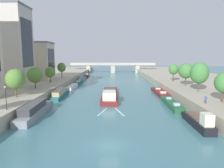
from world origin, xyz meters
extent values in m
plane|color=#42757F|center=(0.00, 0.00, 0.00)|extent=(400.00, 400.00, 0.00)
cube|color=#A89E89|center=(-34.76, 55.00, 1.27)|extent=(36.00, 170.00, 2.54)
cube|color=#A89E89|center=(34.76, 55.00, 1.27)|extent=(36.00, 170.00, 2.54)
cube|color=maroon|center=(-0.52, 31.81, 0.46)|extent=(4.35, 22.76, 0.92)
cube|color=maroon|center=(-0.55, 43.53, 0.55)|extent=(4.08, 1.21, 0.82)
cube|color=maroon|center=(-0.52, 31.81, 0.95)|extent=(4.44, 22.76, 0.06)
cube|color=beige|center=(-0.50, 24.08, 2.00)|extent=(3.23, 4.56, 2.04)
cube|color=black|center=(-0.51, 26.36, 2.31)|extent=(2.58, 0.04, 0.57)
cube|color=brown|center=(-0.53, 34.09, 1.16)|extent=(3.38, 11.84, 0.36)
cylinder|color=#232328|center=(0.14, 24.99, 1.53)|extent=(0.07, 0.07, 1.10)
cube|color=silver|center=(1.81, 16.14, 0.01)|extent=(2.02, 5.86, 0.03)
cube|color=silver|center=(-1.79, 16.13, 0.01)|extent=(1.98, 5.87, 0.03)
cube|color=gray|center=(-15.12, 13.40, 0.64)|extent=(3.20, 15.21, 1.27)
cube|color=gray|center=(-15.42, 21.31, 0.76)|extent=(2.56, 1.35, 1.01)
cube|color=gray|center=(-15.12, 13.40, 1.30)|extent=(3.25, 15.22, 0.06)
cube|color=#38383D|center=(-15.10, 12.65, 1.99)|extent=(2.52, 9.75, 1.30)
cube|color=#4C4C51|center=(-15.10, 12.65, 2.68)|extent=(2.69, 10.05, 0.08)
cylinder|color=#232328|center=(-14.56, 8.88, 1.88)|extent=(0.07, 0.07, 1.10)
cube|color=#23666B|center=(-14.92, 31.34, 0.48)|extent=(2.74, 13.80, 0.96)
cube|color=#23666B|center=(-15.12, 38.56, 0.58)|extent=(2.26, 1.27, 0.84)
cube|color=#23666B|center=(-14.92, 31.34, 0.99)|extent=(2.79, 13.81, 0.06)
cube|color=tan|center=(-14.90, 30.66, 1.67)|extent=(2.18, 8.85, 1.29)
cube|color=#4C4C51|center=(-14.90, 30.66, 2.35)|extent=(2.33, 9.11, 0.08)
cylinder|color=#232328|center=(-14.45, 27.23, 1.57)|extent=(0.07, 0.07, 1.10)
cube|color=silver|center=(-14.48, 45.79, 0.59)|extent=(2.27, 11.15, 1.18)
cube|color=silver|center=(-14.34, 51.69, 0.71)|extent=(1.94, 1.29, 0.96)
cube|color=silver|center=(-14.48, 45.79, 1.21)|extent=(2.31, 11.15, 0.06)
cube|color=white|center=(-14.42, 48.23, 1.44)|extent=(1.03, 0.92, 0.40)
cube|color=white|center=(-14.55, 42.68, 1.48)|extent=(1.13, 1.12, 0.48)
cylinder|color=#232328|center=(-14.25, 42.45, 1.79)|extent=(0.07, 0.07, 1.10)
cube|color=#23666B|center=(-14.20, 58.82, 0.54)|extent=(2.03, 10.46, 1.08)
cube|color=#23666B|center=(-14.32, 64.38, 0.65)|extent=(1.75, 1.27, 0.90)
cube|color=#23666B|center=(-14.20, 58.82, 1.11)|extent=(2.07, 10.47, 0.06)
cube|color=white|center=(-14.25, 61.11, 1.34)|extent=(0.93, 0.92, 0.40)
cube|color=white|center=(-14.14, 55.90, 1.38)|extent=(1.02, 1.12, 0.48)
cylinder|color=#232328|center=(-13.86, 55.70, 1.69)|extent=(0.07, 0.07, 1.10)
cube|color=gray|center=(-14.66, 72.09, 0.52)|extent=(2.13, 10.14, 1.03)
cube|color=gray|center=(-14.68, 77.51, 0.62)|extent=(1.99, 1.23, 0.88)
cube|color=gray|center=(-14.66, 72.09, 1.06)|extent=(2.18, 10.14, 0.06)
cube|color=#9EBCD6|center=(-14.64, 68.64, 2.11)|extent=(1.58, 2.03, 2.03)
cube|color=black|center=(-14.65, 69.67, 2.41)|extent=(1.26, 0.04, 0.57)
cube|color=brown|center=(-14.66, 73.10, 1.27)|extent=(1.65, 5.28, 0.36)
cylinder|color=#232328|center=(-14.33, 69.05, 1.64)|extent=(0.07, 0.07, 1.10)
cube|color=maroon|center=(-14.64, 86.64, 0.52)|extent=(2.29, 10.76, 1.05)
cube|color=maroon|center=(-14.77, 92.35, 0.63)|extent=(1.99, 1.27, 0.89)
cube|color=maroon|center=(-14.64, 86.64, 1.08)|extent=(2.34, 10.76, 0.06)
cube|color=white|center=(-14.70, 89.00, 1.31)|extent=(1.05, 0.92, 0.40)
cube|color=white|center=(-14.58, 83.64, 1.35)|extent=(1.16, 1.12, 0.48)
cylinder|color=#232328|center=(-14.27, 83.43, 1.66)|extent=(0.07, 0.07, 1.10)
cube|color=black|center=(14.82, 7.54, 0.62)|extent=(2.07, 9.32, 1.24)
cube|color=black|center=(14.78, 12.55, 0.74)|extent=(1.92, 1.27, 0.99)
cube|color=black|center=(14.82, 7.54, 1.27)|extent=(2.11, 9.32, 0.06)
cube|color=beige|center=(14.84, 4.38, 2.24)|extent=(1.52, 1.87, 1.88)
cube|color=black|center=(14.83, 5.32, 2.52)|extent=(1.21, 0.04, 0.53)
cube|color=brown|center=(14.81, 8.47, 1.48)|extent=(1.60, 4.85, 0.36)
cylinder|color=#232328|center=(15.14, 4.75, 1.85)|extent=(0.07, 0.07, 1.10)
cube|color=#235633|center=(14.25, 20.73, 0.58)|extent=(2.52, 13.01, 1.16)
cube|color=#235633|center=(14.37, 27.56, 0.69)|extent=(2.20, 1.28, 0.94)
cube|color=#235633|center=(14.25, 20.73, 1.19)|extent=(2.57, 13.01, 0.06)
cube|color=#9EBCD6|center=(14.30, 23.58, 1.42)|extent=(1.16, 0.92, 0.40)
cube|color=#9EBCD6|center=(14.19, 17.10, 1.46)|extent=(1.28, 1.12, 0.48)
cylinder|color=#232328|center=(14.53, 16.83, 1.77)|extent=(0.07, 0.07, 1.10)
cube|color=maroon|center=(15.02, 36.23, 0.46)|extent=(2.96, 13.72, 0.92)
cube|color=maroon|center=(15.04, 43.44, 0.55)|extent=(2.79, 1.21, 0.82)
cube|color=maroon|center=(15.02, 36.23, 0.95)|extent=(3.02, 13.72, 0.06)
cube|color=beige|center=(15.03, 39.25, 1.18)|extent=(1.47, 0.90, 0.40)
cube|color=beige|center=(15.02, 32.39, 1.22)|extent=(1.61, 1.10, 0.48)
cylinder|color=#232328|center=(15.45, 32.12, 1.53)|extent=(0.07, 0.07, 1.10)
cylinder|color=brown|center=(-21.52, 19.17, 3.98)|extent=(0.38, 0.38, 2.89)
ellipsoid|color=#568438|center=(-21.52, 19.17, 6.68)|extent=(4.15, 4.15, 4.57)
cylinder|color=brown|center=(-21.78, 31.03, 3.84)|extent=(0.29, 0.29, 2.61)
ellipsoid|color=#568438|center=(-21.78, 31.03, 6.40)|extent=(4.30, 4.30, 4.58)
cylinder|color=brown|center=(-21.73, 44.36, 3.78)|extent=(0.33, 0.33, 2.48)
ellipsoid|color=#568438|center=(-21.73, 44.36, 6.07)|extent=(3.41, 3.41, 3.84)
cylinder|color=brown|center=(-21.39, 58.78, 4.17)|extent=(0.31, 0.31, 3.26)
ellipsoid|color=#568438|center=(-21.39, 58.78, 6.90)|extent=(3.49, 3.49, 4.01)
cylinder|color=brown|center=(22.52, 14.42, 3.97)|extent=(0.38, 0.38, 2.87)
ellipsoid|color=#427F3D|center=(22.52, 14.42, 6.54)|extent=(3.59, 3.59, 4.15)
cylinder|color=brown|center=(22.76, 26.60, 4.20)|extent=(0.30, 0.30, 3.33)
ellipsoid|color=#427F3D|center=(22.76, 26.60, 7.41)|extent=(4.66, 4.66, 5.61)
cylinder|color=brown|center=(22.80, 36.30, 4.23)|extent=(0.32, 0.32, 3.38)
ellipsoid|color=#427F3D|center=(22.80, 36.30, 7.21)|extent=(4.59, 4.59, 4.71)
cylinder|color=brown|center=(22.26, 47.36, 4.20)|extent=(0.36, 0.36, 3.33)
ellipsoid|color=#427F3D|center=(22.26, 47.36, 6.94)|extent=(3.43, 3.43, 3.88)
cylinder|color=black|center=(-18.10, 8.62, 4.47)|extent=(0.11, 0.11, 3.86)
sphere|color=#EAE5C6|center=(-18.10, 8.62, 6.54)|extent=(0.28, 0.28, 0.28)
cylinder|color=black|center=(-18.10, 8.62, 2.64)|extent=(0.22, 0.22, 0.20)
cube|color=#BCB2A8|center=(-31.19, 35.95, 14.35)|extent=(11.47, 9.63, 23.62)
cube|color=#565B66|center=(-31.19, 35.95, 26.41)|extent=(11.82, 9.92, 0.50)
cube|color=#232833|center=(-25.44, 35.95, 15.53)|extent=(0.04, 7.70, 14.17)
cube|color=beige|center=(-31.19, 53.32, 9.56)|extent=(14.58, 9.66, 14.04)
cube|color=slate|center=(-31.19, 53.32, 16.83)|extent=(15.02, 9.95, 0.50)
cube|color=#232833|center=(-23.88, 53.32, 10.26)|extent=(0.04, 7.72, 8.42)
cube|color=#ADA899|center=(0.00, 112.47, 5.61)|extent=(57.53, 4.40, 0.60)
cube|color=#ADA899|center=(0.00, 110.47, 6.36)|extent=(57.53, 0.30, 0.90)
cube|color=#ADA899|center=(0.00, 114.47, 6.36)|extent=(57.53, 0.30, 0.90)
cube|color=#ADA899|center=(-16.76, 112.47, 2.65)|extent=(2.80, 3.60, 5.31)
cube|color=#ADA899|center=(0.00, 112.47, 2.65)|extent=(2.80, 3.60, 5.31)
cube|color=#ADA899|center=(16.76, 112.47, 2.65)|extent=(2.80, 3.60, 5.31)
cylinder|color=#473D33|center=(18.55, 13.39, 2.96)|extent=(0.13, 0.13, 0.84)
cylinder|color=#473D33|center=(18.71, 13.26, 2.96)|extent=(0.13, 0.13, 0.84)
cube|color=#3351A8|center=(18.63, 13.33, 3.66)|extent=(0.39, 0.37, 0.56)
sphere|color=#9E7051|center=(18.63, 13.33, 4.06)|extent=(0.21, 0.21, 0.21)
cylinder|color=#3351A8|center=(18.46, 13.47, 3.66)|extent=(0.09, 0.09, 0.54)
cylinder|color=#3351A8|center=(18.80, 13.19, 3.66)|extent=(0.09, 0.09, 0.54)
camera|label=1|loc=(0.58, -25.05, 11.94)|focal=31.99mm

